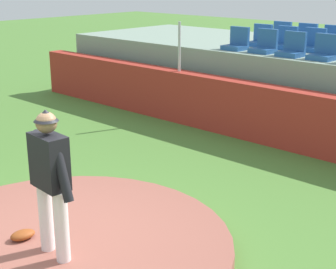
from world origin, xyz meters
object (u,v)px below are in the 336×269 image
Objects in this scene: stadium_chair_3 at (324,52)px; stadium_chair_14 at (280,36)px; stadium_chair_1 at (265,45)px; stadium_chair_2 at (292,49)px; stadium_chair_16 at (332,41)px; baseball at (60,196)px; stadium_chair_7 at (260,39)px; fielding_glove at (23,235)px; stadium_chair_8 at (285,42)px; stadium_chair_0 at (237,43)px; stadium_chair_15 at (305,38)px; pitcher at (50,173)px; stadium_chair_9 at (313,44)px.

stadium_chair_14 is (-2.08, 1.81, 0.00)m from stadium_chair_3.
stadium_chair_1 is 1.92m from stadium_chair_14.
stadium_chair_2 and stadium_chair_14 have the same top height.
stadium_chair_2 is 1.81m from stadium_chair_16.
stadium_chair_7 is at bearing 99.08° from baseball.
baseball is at bearing 87.63° from stadium_chair_16.
stadium_chair_16 is at bearing 12.27° from fielding_glove.
stadium_chair_7 is (-1.70, 7.62, 1.52)m from fielding_glove.
stadium_chair_7 is 0.68m from stadium_chair_8.
stadium_chair_0 is 1.94m from stadium_chair_15.
stadium_chair_1 is (-1.61, 6.69, 0.59)m from pitcher.
stadium_chair_7 is (-1.06, 6.62, 1.54)m from baseball.
stadium_chair_14 and stadium_chair_15 have the same top height.
stadium_chair_15 is (-1.01, 8.52, 1.52)m from fielding_glove.
stadium_chair_3 is at bearing -176.99° from stadium_chair_2.
stadium_chair_9 and stadium_chair_15 have the same top height.
stadium_chair_3 is (1.38, -0.01, 0.00)m from stadium_chair_1.
stadium_chair_0 is (-1.74, 6.72, 1.52)m from fielding_glove.
stadium_chair_7 is at bearing -2.08° from stadium_chair_8.
stadium_chair_1 and stadium_chair_3 have the same top height.
stadium_chair_1 is at bearing -4.03° from stadium_chair_2.
stadium_chair_1 reaches higher than fielding_glove.
stadium_chair_2 is 1.00× the size of stadium_chair_8.
stadium_chair_1 is 1.00× the size of stadium_chair_8.
stadium_chair_2 is at bearing 12.81° from fielding_glove.
fielding_glove is (-0.58, -0.06, -0.93)m from pitcher.
pitcher is 3.41× the size of stadium_chair_7.
fielding_glove is at bearing 96.79° from stadium_chair_15.
stadium_chair_15 is at bearing 16.81° from fielding_glove.
stadium_chair_3 and stadium_chair_7 have the same top height.
stadium_chair_8 is at bearing 177.92° from stadium_chair_7.
stadium_chair_1 and stadium_chair_9 have the same top height.
stadium_chair_7 is 1.00× the size of stadium_chair_15.
baseball is at bearing 80.09° from stadium_chair_3.
stadium_chair_2 and stadium_chair_3 have the same top height.
stadium_chair_15 reaches higher than baseball.
stadium_chair_9 is 1.00× the size of stadium_chair_15.
stadium_chair_0 is at bearing 2.30° from stadium_chair_1.
stadium_chair_1 is 1.00× the size of stadium_chair_2.
baseball is at bearing 42.74° from fielding_glove.
stadium_chair_7 is at bearing -33.87° from stadium_chair_2.
fielding_glove is at bearing -57.28° from baseball.
stadium_chair_3 is at bearing 127.55° from stadium_chair_15.
stadium_chair_2 is 1.00× the size of stadium_chair_14.
stadium_chair_9 is at bearing 87.49° from baseball.
stadium_chair_15 reaches higher than fielding_glove.
pitcher is 3.41× the size of stadium_chair_15.
stadium_chair_0 and stadium_chair_3 have the same top height.
stadium_chair_8 is 1.17m from stadium_chair_14.
stadium_chair_7 reaches higher than fielding_glove.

